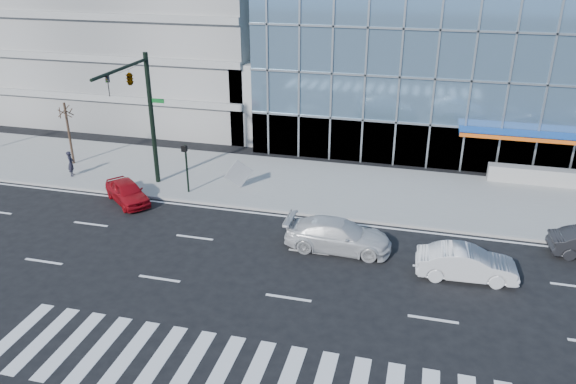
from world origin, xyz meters
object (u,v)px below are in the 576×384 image
street_tree_near (65,111)px  white_suv (338,235)px  red_sedan (127,192)px  tilted_panel (239,174)px  white_sedan (466,263)px  ped_signal_post (186,161)px  traffic_signal (137,92)px  pedestrian (71,163)px

street_tree_near → white_suv: bearing=-19.4°
red_sedan → tilted_panel: bearing=-20.3°
white_suv → white_sedan: white_suv is taller
ped_signal_post → red_sedan: size_ratio=0.78×
traffic_signal → pedestrian: (-5.79, 0.98, -5.20)m
traffic_signal → white_suv: (12.31, -3.88, -5.41)m
white_suv → white_sedan: size_ratio=1.18×
street_tree_near → traffic_signal: bearing=-22.7°
traffic_signal → white_sedan: bearing=-15.3°
ped_signal_post → white_sedan: 16.77m
pedestrian → red_sedan: bearing=-139.5°
white_suv → white_sedan: 6.11m
tilted_panel → pedestrian: bearing=150.1°
traffic_signal → tilted_panel: bearing=18.6°
street_tree_near → tilted_panel: street_tree_near is taller
street_tree_near → red_sedan: (6.55, -4.45, -3.12)m
tilted_panel → white_suv: bearing=-72.7°
street_tree_near → white_suv: size_ratio=0.81×
red_sedan → pedestrian: (-5.34, 2.50, 0.31)m
white_sedan → red_sedan: size_ratio=1.14×
street_tree_near → tilted_panel: 12.60m
white_sedan → red_sedan: bearing=76.1°
pedestrian → street_tree_near: bearing=7.6°
white_suv → traffic_signal: bearing=72.6°
white_suv → tilted_panel: tilted_panel is taller
traffic_signal → street_tree_near: traffic_signal is taller
street_tree_near → white_suv: (19.31, -6.82, -3.02)m
red_sedan → pedestrian: pedestrian is taller
white_sedan → tilted_panel: bearing=59.2°
street_tree_near → red_sedan: street_tree_near is taller
traffic_signal → red_sedan: size_ratio=2.07×
white_sedan → tilted_panel: 14.72m
traffic_signal → pedestrian: size_ratio=4.88×
pedestrian → tilted_panel: 11.07m
white_suv → red_sedan: 12.98m
red_sedan → tilted_panel: (5.70, 3.29, 0.41)m
tilted_panel → red_sedan: bearing=176.0°
street_tree_near → pedestrian: street_tree_near is taller
white_sedan → tilted_panel: size_ratio=3.40×
traffic_signal → ped_signal_post: (2.50, 0.37, -4.02)m
ped_signal_post → white_suv: bearing=-23.5°
street_tree_near → pedestrian: bearing=-58.1°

